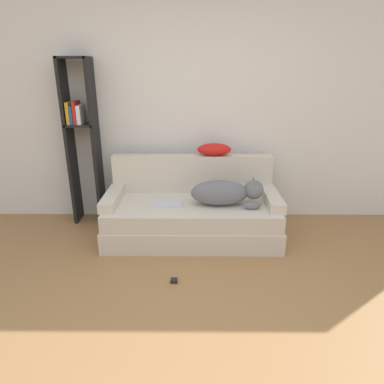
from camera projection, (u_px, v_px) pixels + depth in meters
name	position (u px, v px, depth m)	size (l,w,h in m)	color
ground_plane	(185.00, 351.00, 2.26)	(20.00, 20.00, 0.00)	#9E7042
wall_back	(189.00, 105.00, 3.88)	(7.49, 0.06, 2.70)	silver
couch	(192.00, 220.00, 3.69)	(1.83, 0.85, 0.41)	beige
couch_backrest	(192.00, 173.00, 3.88)	(1.79, 0.15, 0.42)	beige
couch_arm_left	(113.00, 198.00, 3.60)	(0.15, 0.66, 0.10)	beige
couch_arm_right	(272.00, 198.00, 3.59)	(0.15, 0.66, 0.10)	beige
dog	(226.00, 192.00, 3.51)	(0.74, 0.28, 0.28)	slate
laptop	(167.00, 203.00, 3.57)	(0.32, 0.20, 0.02)	silver
throw_pillow	(214.00, 149.00, 3.79)	(0.38, 0.19, 0.14)	red
bookshelf	(82.00, 136.00, 3.83)	(0.33, 0.26, 1.86)	black
power_adapter	(174.00, 281.00, 2.97)	(0.06, 0.06, 0.03)	black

